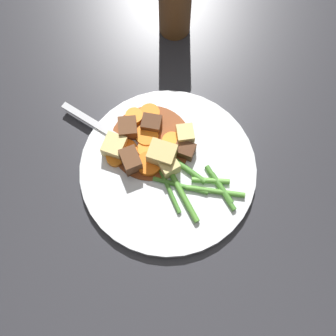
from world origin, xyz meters
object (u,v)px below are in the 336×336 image
potato_chunk_0 (163,155)px  carrot_slice_1 (146,136)px  carrot_slice_5 (147,149)px  meat_chunk_3 (128,129)px  carrot_slice_0 (115,158)px  fork (114,135)px  carrot_slice_2 (150,114)px  potato_chunk_2 (167,166)px  meat_chunk_0 (131,161)px  dinner_plate (168,169)px  pepper_mill (175,2)px  carrot_slice_4 (149,164)px  carrot_slice_7 (126,151)px  carrot_slice_3 (133,117)px  potato_chunk_3 (185,135)px  carrot_slice_6 (172,142)px  potato_chunk_1 (114,146)px  meat_chunk_1 (185,150)px  meat_chunk_2 (151,124)px

potato_chunk_0 → carrot_slice_1: bearing=2.6°
carrot_slice_5 → meat_chunk_3: (0.04, 0.01, 0.01)m
carrot_slice_0 → fork: bearing=-26.5°
carrot_slice_2 → carrot_slice_5: carrot_slice_2 is taller
carrot_slice_2 → potato_chunk_2: bearing=164.4°
meat_chunk_0 → carrot_slice_0: bearing=38.4°
dinner_plate → pepper_mill: 0.26m
carrot_slice_4 → carrot_slice_5: (0.02, -0.01, -0.00)m
carrot_slice_7 → fork: size_ratio=0.20×
carrot_slice_2 → carrot_slice_3: size_ratio=1.16×
dinner_plate → potato_chunk_3: size_ratio=10.06×
dinner_plate → carrot_slice_6: size_ratio=8.93×
potato_chunk_1 → meat_chunk_3: bearing=-67.2°
carrot_slice_0 → carrot_slice_4: size_ratio=0.73×
carrot_slice_3 → carrot_slice_4: size_ratio=0.73×
carrot_slice_0 → meat_chunk_1: meat_chunk_1 is taller
dinner_plate → carrot_slice_1: (0.06, 0.00, 0.01)m
carrot_slice_3 → potato_chunk_3: (-0.07, -0.05, 0.01)m
meat_chunk_1 → potato_chunk_1: bearing=55.0°
carrot_slice_0 → potato_chunk_3: (-0.03, -0.10, 0.01)m
carrot_slice_4 → potato_chunk_0: bearing=-95.4°
carrot_slice_3 → potato_chunk_1: 0.06m
meat_chunk_1 → fork: (0.08, 0.07, -0.01)m
carrot_slice_5 → carrot_slice_6: carrot_slice_6 is taller
carrot_slice_6 → potato_chunk_1: (0.04, 0.07, 0.00)m
dinner_plate → meat_chunk_1: size_ratio=9.08×
potato_chunk_0 → meat_chunk_3: (0.06, 0.02, -0.00)m
carrot_slice_0 → carrot_slice_6: size_ratio=0.91×
carrot_slice_2 → meat_chunk_0: bearing=129.6°
carrot_slice_1 → potato_chunk_0: 0.04m
potato_chunk_2 → pepper_mill: size_ratio=0.22×
potato_chunk_3 → fork: bearing=55.3°
carrot_slice_5 → fork: (0.05, 0.03, -0.00)m
meat_chunk_2 → meat_chunk_0: bearing=122.3°
carrot_slice_6 → potato_chunk_3: (-0.00, -0.02, 0.01)m
carrot_slice_5 → carrot_slice_7: (0.01, 0.03, 0.00)m
potato_chunk_3 → meat_chunk_0: (0.01, 0.09, 0.00)m
potato_chunk_2 → meat_chunk_0: size_ratio=0.87×
carrot_slice_3 → fork: carrot_slice_3 is taller
meat_chunk_0 → pepper_mill: (0.17, -0.19, 0.04)m
meat_chunk_3 → pepper_mill: 0.21m
carrot_slice_0 → meat_chunk_1: bearing=-116.5°
carrot_slice_3 → carrot_slice_4: same height
dinner_plate → carrot_slice_6: carrot_slice_6 is taller
carrot_slice_5 → meat_chunk_3: 0.04m
dinner_plate → meat_chunk_0: (0.03, 0.04, 0.02)m
potato_chunk_3 → fork: size_ratio=0.15×
potato_chunk_1 → meat_chunk_0: size_ratio=0.97×
pepper_mill → carrot_slice_6: bearing=146.2°
carrot_slice_6 → potato_chunk_1: 0.08m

